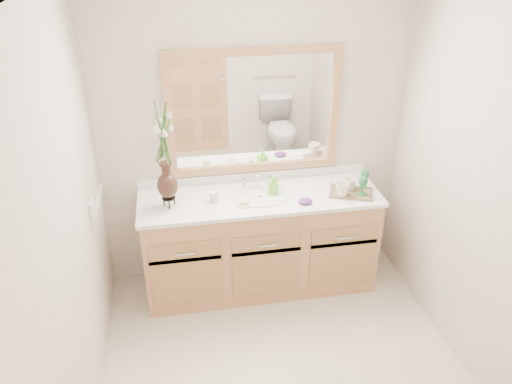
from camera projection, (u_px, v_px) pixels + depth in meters
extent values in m
plane|color=beige|center=(287.00, 378.00, 3.31)|extent=(2.60, 2.60, 0.00)
cube|color=silver|center=(254.00, 137.00, 3.86)|extent=(2.40, 0.02, 2.40)
cube|color=silver|center=(66.00, 247.00, 2.55)|extent=(0.02, 2.60, 2.40)
cube|color=silver|center=(493.00, 206.00, 2.92)|extent=(0.02, 2.60, 2.40)
cube|color=tan|center=(260.00, 243.00, 3.99)|extent=(1.80, 0.55, 0.80)
cube|color=white|center=(260.00, 198.00, 3.80)|extent=(1.84, 0.57, 0.03)
ellipsoid|color=white|center=(260.00, 204.00, 3.80)|extent=(0.38, 0.30, 0.12)
cylinder|color=silver|center=(256.00, 180.00, 3.90)|extent=(0.02, 0.02, 0.11)
cylinder|color=silver|center=(244.00, 183.00, 3.89)|extent=(0.02, 0.02, 0.08)
cylinder|color=silver|center=(269.00, 181.00, 3.92)|extent=(0.02, 0.02, 0.08)
cube|color=white|center=(254.00, 112.00, 3.74)|extent=(1.20, 0.01, 0.85)
cube|color=tan|center=(254.00, 51.00, 3.52)|extent=(1.32, 0.04, 0.06)
cube|color=tan|center=(254.00, 167.00, 3.96)|extent=(1.32, 0.04, 0.06)
cube|color=tan|center=(169.00, 118.00, 3.64)|extent=(0.06, 0.04, 0.85)
cube|color=tan|center=(335.00, 108.00, 3.83)|extent=(0.06, 0.04, 0.85)
cube|color=white|center=(92.00, 209.00, 3.32)|extent=(0.02, 0.12, 0.12)
cylinder|color=black|center=(169.00, 198.00, 3.62)|extent=(0.10, 0.10, 0.01)
ellipsoid|color=black|center=(168.00, 185.00, 3.57)|extent=(0.15, 0.15, 0.19)
cylinder|color=black|center=(166.00, 170.00, 3.51)|extent=(0.06, 0.06, 0.09)
cylinder|color=#4C7A33|center=(163.00, 140.00, 3.40)|extent=(0.05, 0.05, 0.35)
cylinder|color=#F0E2D0|center=(214.00, 196.00, 3.70)|extent=(0.06, 0.06, 0.08)
cylinder|color=#F0E2D0|center=(244.00, 205.00, 3.66)|extent=(0.10, 0.10, 0.01)
cube|color=beige|center=(244.00, 203.00, 3.65)|extent=(0.07, 0.06, 0.02)
imported|color=#72E034|center=(274.00, 185.00, 3.80)|extent=(0.08, 0.08, 0.14)
ellipsoid|color=#59287A|center=(305.00, 201.00, 3.68)|extent=(0.11, 0.09, 0.04)
cube|color=brown|center=(351.00, 192.00, 3.82)|extent=(0.38, 0.32, 0.02)
imported|color=#F0E2D0|center=(342.00, 189.00, 3.74)|extent=(0.12, 0.12, 0.11)
imported|color=#F0E2D0|center=(350.00, 184.00, 3.83)|extent=(0.13, 0.13, 0.10)
cylinder|color=#26723C|center=(362.00, 194.00, 3.78)|extent=(0.07, 0.07, 0.01)
cylinder|color=#26723C|center=(363.00, 188.00, 3.75)|extent=(0.01, 0.01, 0.10)
ellipsoid|color=#26723C|center=(363.00, 181.00, 3.72)|extent=(0.07, 0.07, 0.08)
cylinder|color=#26723C|center=(364.00, 187.00, 3.88)|extent=(0.06, 0.06, 0.01)
cylinder|color=#26723C|center=(364.00, 181.00, 3.86)|extent=(0.01, 0.01, 0.10)
ellipsoid|color=#26723C|center=(365.00, 174.00, 3.83)|extent=(0.07, 0.07, 0.08)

